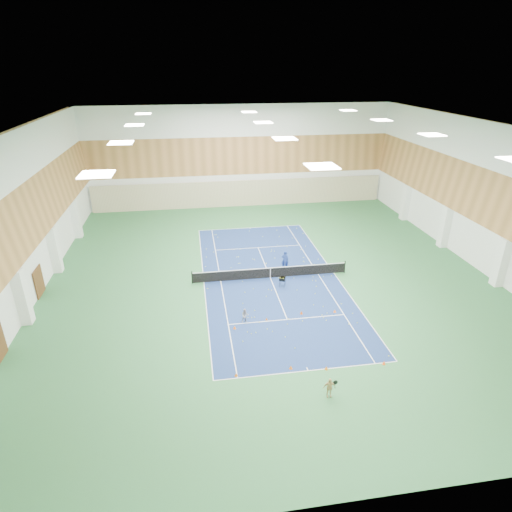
# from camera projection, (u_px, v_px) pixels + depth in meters

# --- Properties ---
(ground) EXTENTS (40.00, 40.00, 0.00)m
(ground) POSITION_uv_depth(u_px,v_px,m) (270.00, 278.00, 35.44)
(ground) COLOR #2B6638
(ground) RESTS_ON ground
(room_shell) EXTENTS (36.00, 40.00, 12.00)m
(room_shell) POSITION_uv_depth(u_px,v_px,m) (271.00, 209.00, 32.96)
(room_shell) COLOR white
(room_shell) RESTS_ON ground
(wood_cladding) EXTENTS (36.00, 40.00, 8.00)m
(wood_cladding) POSITION_uv_depth(u_px,v_px,m) (272.00, 183.00, 32.13)
(wood_cladding) COLOR #AE7640
(wood_cladding) RESTS_ON room_shell
(ceiling_light_grid) EXTENTS (21.40, 25.40, 0.06)m
(ceiling_light_grid) POSITION_uv_depth(u_px,v_px,m) (273.00, 130.00, 30.51)
(ceiling_light_grid) COLOR white
(ceiling_light_grid) RESTS_ON room_shell
(court_surface) EXTENTS (10.97, 23.77, 0.01)m
(court_surface) POSITION_uv_depth(u_px,v_px,m) (270.00, 278.00, 35.43)
(court_surface) COLOR navy
(court_surface) RESTS_ON ground
(tennis_balls_scatter) EXTENTS (10.57, 22.77, 0.07)m
(tennis_balls_scatter) POSITION_uv_depth(u_px,v_px,m) (270.00, 277.00, 35.42)
(tennis_balls_scatter) COLOR #CDDF26
(tennis_balls_scatter) RESTS_ON ground
(tennis_net) EXTENTS (12.80, 0.10, 1.10)m
(tennis_net) POSITION_uv_depth(u_px,v_px,m) (270.00, 272.00, 35.21)
(tennis_net) COLOR black
(tennis_net) RESTS_ON ground
(back_curtain) EXTENTS (35.40, 0.16, 3.20)m
(back_curtain) POSITION_uv_depth(u_px,v_px,m) (241.00, 193.00, 52.55)
(back_curtain) COLOR #C6B793
(back_curtain) RESTS_ON ground
(door_left_b) EXTENTS (0.08, 1.80, 2.20)m
(door_left_b) POSITION_uv_depth(u_px,v_px,m) (39.00, 282.00, 32.46)
(door_left_b) COLOR #593319
(door_left_b) RESTS_ON ground
(coach) EXTENTS (0.73, 0.59, 1.72)m
(coach) POSITION_uv_depth(u_px,v_px,m) (285.00, 260.00, 36.61)
(coach) COLOR navy
(coach) RESTS_ON ground
(child_court) EXTENTS (0.51, 0.41, 1.02)m
(child_court) POSITION_uv_depth(u_px,v_px,m) (245.00, 316.00, 29.21)
(child_court) COLOR #9A9AA2
(child_court) RESTS_ON ground
(child_apron) EXTENTS (0.70, 0.32, 1.17)m
(child_apron) POSITION_uv_depth(u_px,v_px,m) (329.00, 388.00, 22.63)
(child_apron) COLOR tan
(child_apron) RESTS_ON ground
(ball_cart) EXTENTS (0.62, 0.62, 0.82)m
(ball_cart) POSITION_uv_depth(u_px,v_px,m) (282.00, 282.00, 33.92)
(ball_cart) COLOR black
(ball_cart) RESTS_ON ground
(cone_svc_a) EXTENTS (0.22, 0.22, 0.24)m
(cone_svc_a) POSITION_uv_depth(u_px,v_px,m) (235.00, 327.00, 28.60)
(cone_svc_a) COLOR #FF630D
(cone_svc_a) RESTS_ON ground
(cone_svc_b) EXTENTS (0.17, 0.17, 0.19)m
(cone_svc_b) POSITION_uv_depth(u_px,v_px,m) (267.00, 319.00, 29.59)
(cone_svc_b) COLOR orange
(cone_svc_b) RESTS_ON ground
(cone_svc_c) EXTENTS (0.22, 0.22, 0.24)m
(cone_svc_c) POSITION_uv_depth(u_px,v_px,m) (301.00, 312.00, 30.30)
(cone_svc_c) COLOR #D54E0B
(cone_svc_c) RESTS_ON ground
(cone_svc_d) EXTENTS (0.20, 0.20, 0.22)m
(cone_svc_d) POSITION_uv_depth(u_px,v_px,m) (335.00, 311.00, 30.51)
(cone_svc_d) COLOR #FC600D
(cone_svc_d) RESTS_ON ground
(cone_base_a) EXTENTS (0.20, 0.20, 0.22)m
(cone_base_a) POSITION_uv_depth(u_px,v_px,m) (236.00, 375.00, 24.28)
(cone_base_a) COLOR #DD610B
(cone_base_a) RESTS_ON ground
(cone_base_b) EXTENTS (0.21, 0.21, 0.23)m
(cone_base_b) POSITION_uv_depth(u_px,v_px,m) (291.00, 367.00, 24.86)
(cone_base_b) COLOR orange
(cone_base_b) RESTS_ON ground
(cone_base_c) EXTENTS (0.20, 0.20, 0.22)m
(cone_base_c) POSITION_uv_depth(u_px,v_px,m) (326.00, 368.00, 24.82)
(cone_base_c) COLOR orange
(cone_base_c) RESTS_ON ground
(cone_base_d) EXTENTS (0.20, 0.20, 0.22)m
(cone_base_d) POSITION_uv_depth(u_px,v_px,m) (384.00, 363.00, 25.25)
(cone_base_d) COLOR #FF490D
(cone_base_d) RESTS_ON ground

